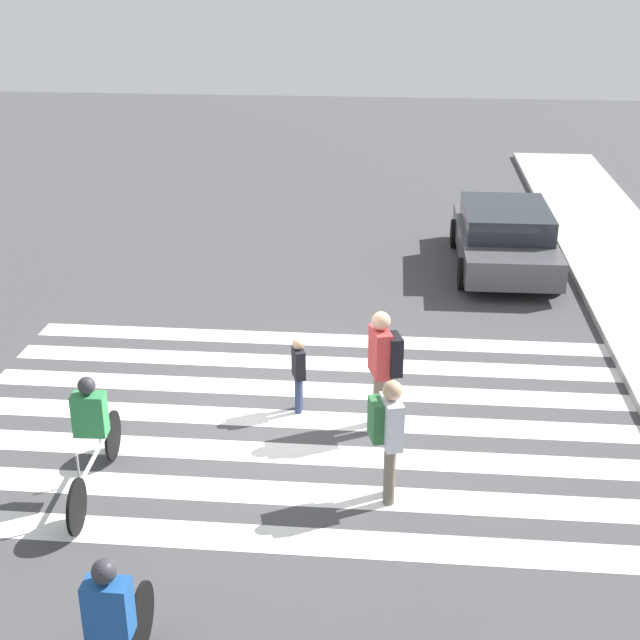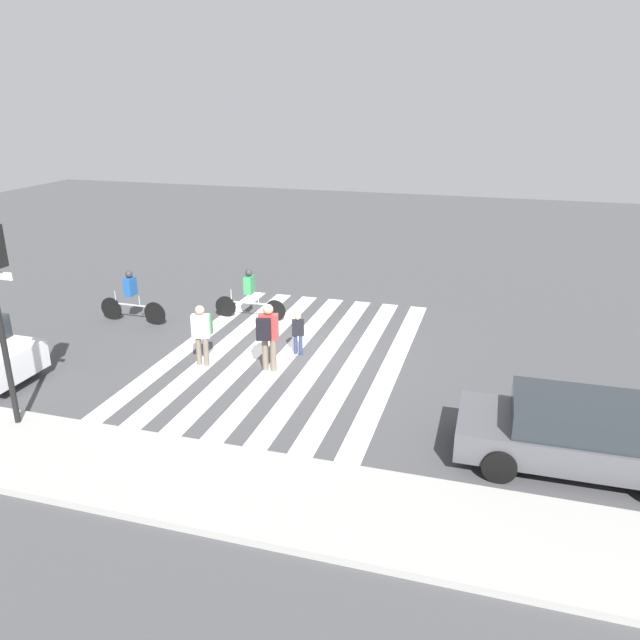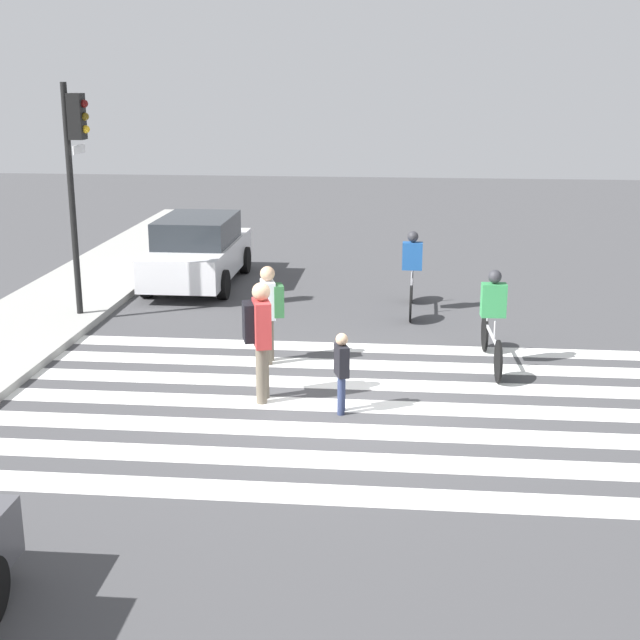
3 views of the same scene
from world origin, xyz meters
TOP-DOWN VIEW (x-y plane):
  - ground_plane at (0.00, 0.00)m, footprint 60.00×60.00m
  - crosswalk_stripes at (0.00, 0.00)m, footprint 6.27×10.00m
  - pedestrian_adult_tall_backpack at (0.12, 1.19)m, footprint 0.54×0.51m
  - pedestrian_child_with_backpack at (-0.28, -0.04)m, footprint 0.36×0.25m
  - pedestrian_adult_blue_shirt at (1.89, 1.31)m, footprint 0.50×0.46m
  - cyclist_far_lane at (5.48, -1.03)m, footprint 2.28×0.40m
  - cyclist_mid_street at (2.09, -2.34)m, footprint 2.33×0.41m
  - car_parked_silver_sedan at (-7.04, 3.60)m, footprint 4.42×2.11m

SIDE VIEW (x-z plane):
  - ground_plane at x=0.00m, z-range 0.00..0.00m
  - crosswalk_stripes at x=0.00m, z-range 0.00..0.01m
  - pedestrian_child_with_backpack at x=-0.28m, z-range 0.08..1.26m
  - car_parked_silver_sedan at x=-7.04m, z-range 0.03..1.37m
  - cyclist_mid_street at x=2.09m, z-range 0.05..1.68m
  - cyclist_far_lane at x=5.48m, z-range 0.04..1.70m
  - pedestrian_adult_blue_shirt at x=1.89m, z-range 0.14..1.79m
  - pedestrian_adult_tall_backpack at x=0.12m, z-range 0.15..1.95m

